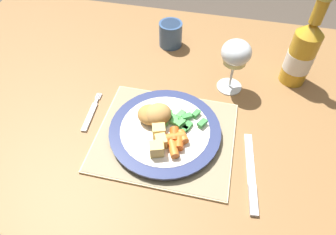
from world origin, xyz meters
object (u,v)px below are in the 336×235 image
at_px(dinner_plate, 165,131).
at_px(fork, 91,114).
at_px(wine_glass, 236,55).
at_px(drinking_cup, 171,34).
at_px(table_knife, 251,179).
at_px(bottle, 302,53).
at_px(dining_table, 162,114).

xyz_separation_m(dinner_plate, fork, (-0.21, 0.02, -0.01)).
distance_m(dinner_plate, wine_glass, 0.27).
bearing_deg(drinking_cup, table_knife, -57.79).
height_order(wine_glass, drinking_cup, wine_glass).
relative_size(fork, bottle, 0.53).
xyz_separation_m(table_knife, drinking_cup, (-0.28, 0.45, 0.04)).
bearing_deg(dinner_plate, dining_table, 106.64).
height_order(dining_table, drinking_cup, drinking_cup).
bearing_deg(table_knife, dining_table, 139.91).
bearing_deg(wine_glass, drinking_cup, 142.06).
bearing_deg(table_knife, drinking_cup, 122.21).
bearing_deg(wine_glass, dinner_plate, -123.75).
bearing_deg(dining_table, bottle, 22.06).
bearing_deg(dining_table, fork, -145.11).
bearing_deg(table_knife, wine_glass, 104.68).
relative_size(dining_table, dinner_plate, 5.39).
height_order(dinner_plate, bottle, bottle).
height_order(bottle, drinking_cup, bottle).
height_order(fork, table_knife, table_knife).
distance_m(dining_table, table_knife, 0.35).
bearing_deg(bottle, dining_table, -157.94).
bearing_deg(dinner_plate, fork, 173.73).
bearing_deg(bottle, table_knife, -105.46).
relative_size(dinner_plate, bottle, 1.05).
bearing_deg(drinking_cup, bottle, -13.13).
distance_m(bottle, drinking_cup, 0.40).
bearing_deg(wine_glass, fork, -151.67).
xyz_separation_m(table_knife, wine_glass, (-0.08, 0.29, 0.11)).
xyz_separation_m(dinner_plate, table_knife, (0.22, -0.08, -0.01)).
bearing_deg(fork, bottle, 26.46).
bearing_deg(table_knife, bottle, 74.54).
distance_m(table_knife, wine_glass, 0.32).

